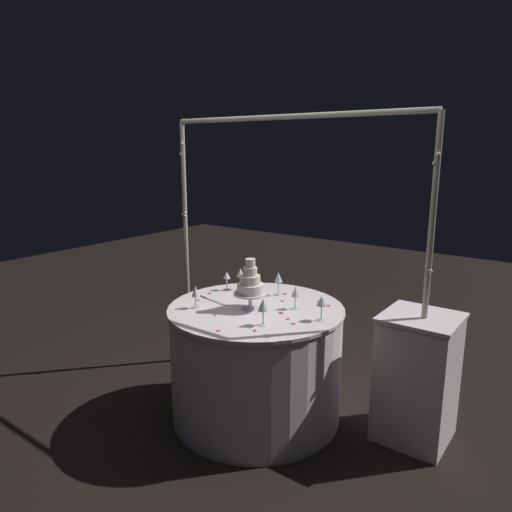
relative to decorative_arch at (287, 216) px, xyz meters
name	(u,v)px	position (x,y,z in m)	size (l,w,h in m)	color
ground_plane	(256,414)	(0.00, -0.36, -1.34)	(12.00, 12.00, 0.00)	black
decorative_arch	(287,216)	(0.00, 0.00, 0.00)	(2.03, 0.06, 2.02)	#B7B29E
main_table	(256,362)	(0.00, -0.36, -0.95)	(1.16, 1.16, 0.78)	white
side_table	(417,377)	(0.96, 0.03, -0.93)	(0.44, 0.44, 0.81)	white
tiered_cake	(250,284)	(-0.01, -0.41, -0.39)	(0.22, 0.22, 0.33)	silver
wine_glass_0	(278,278)	(-0.03, -0.05, -0.44)	(0.06, 0.06, 0.17)	silver
wine_glass_1	(295,293)	(0.22, -0.23, -0.45)	(0.06, 0.06, 0.15)	silver
wine_glass_2	(227,277)	(-0.40, -0.17, -0.46)	(0.06, 0.06, 0.14)	silver
wine_glass_3	(195,292)	(-0.31, -0.61, -0.45)	(0.06, 0.06, 0.15)	silver
wine_glass_4	(322,302)	(0.46, -0.32, -0.44)	(0.07, 0.07, 0.15)	silver
wine_glass_5	(240,274)	(-0.33, -0.11, -0.44)	(0.06, 0.06, 0.16)	silver
wine_glass_6	(263,306)	(0.23, -0.59, -0.44)	(0.07, 0.07, 0.16)	silver
cake_knife	(212,300)	(-0.33, -0.42, -0.56)	(0.29, 0.08, 0.01)	silver
rose_petal_0	(281,313)	(0.20, -0.35, -0.56)	(0.04, 0.03, 0.00)	#E02D47
rose_petal_1	(255,331)	(0.24, -0.70, -0.56)	(0.03, 0.02, 0.00)	#E02D47
rose_petal_2	(288,319)	(0.29, -0.43, -0.56)	(0.03, 0.02, 0.00)	#E02D47
rose_petal_3	(198,300)	(-0.40, -0.48, -0.56)	(0.03, 0.02, 0.00)	#E02D47
rose_petal_4	(218,331)	(0.07, -0.82, -0.56)	(0.03, 0.02, 0.00)	#E02D47
rose_petal_5	(210,293)	(-0.44, -0.32, -0.56)	(0.04, 0.03, 0.00)	#E02D47
rose_petal_6	(265,295)	(-0.10, -0.12, -0.56)	(0.03, 0.02, 0.00)	#E02D47
rose_petal_7	(282,301)	(0.08, -0.16, -0.56)	(0.03, 0.02, 0.00)	#E02D47
rose_petal_8	(320,301)	(0.28, 0.00, -0.56)	(0.04, 0.03, 0.00)	#E02D47
rose_petal_9	(285,294)	(0.00, -0.01, -0.56)	(0.04, 0.03, 0.00)	#E02D47
rose_petal_10	(329,306)	(0.38, -0.06, -0.56)	(0.03, 0.02, 0.00)	#E02D47
rose_petal_11	(215,315)	(-0.11, -0.64, -0.56)	(0.03, 0.02, 0.00)	#E02D47
rose_petal_12	(293,324)	(0.36, -0.47, -0.56)	(0.03, 0.02, 0.00)	#E02D47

